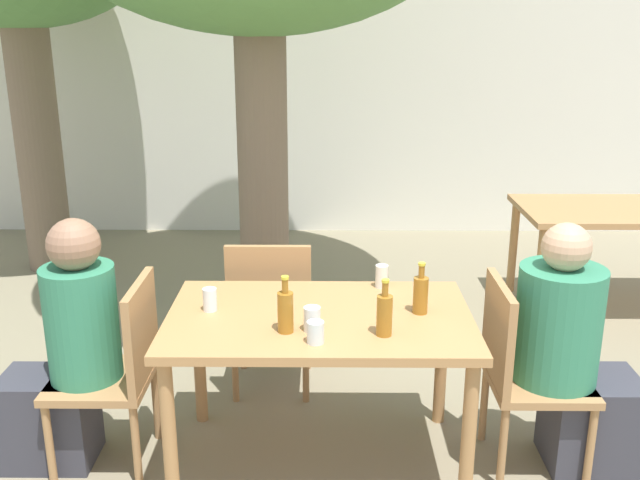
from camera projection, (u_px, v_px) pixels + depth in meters
ground_plane at (319, 461)px, 3.34m from camera, size 30.00×30.00×0.00m
cafe_building_wall at (323, 84)px, 6.60m from camera, size 10.00×0.08×2.80m
dining_table_front at (319, 333)px, 3.15m from camera, size 1.34×0.83×0.74m
dining_table_back at (617, 221)px, 4.91m from camera, size 1.33×0.81×0.74m
patio_chair_0 at (119, 364)px, 3.20m from camera, size 0.44×0.44×0.89m
patio_chair_1 at (521, 366)px, 3.19m from camera, size 0.44×0.44×0.89m
patio_chair_2 at (271, 309)px, 3.82m from camera, size 0.44×0.44×0.89m
person_seated_0 at (67, 358)px, 3.20m from camera, size 0.56×0.32×1.18m
person_seated_1 at (573, 361)px, 3.18m from camera, size 0.59×0.37×1.16m
amber_bottle_0 at (421, 294)px, 3.12m from camera, size 0.07×0.07×0.23m
amber_bottle_1 at (285, 311)px, 2.92m from camera, size 0.07×0.07×0.24m
amber_bottle_2 at (384, 314)px, 2.89m from camera, size 0.07×0.07×0.24m
drinking_glass_0 at (312, 319)px, 2.95m from camera, size 0.07×0.07×0.10m
drinking_glass_1 at (382, 276)px, 3.43m from camera, size 0.06×0.06×0.11m
drinking_glass_2 at (315, 332)px, 2.84m from camera, size 0.07×0.07×0.09m
drinking_glass_3 at (210, 300)px, 3.15m from camera, size 0.06×0.06×0.10m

